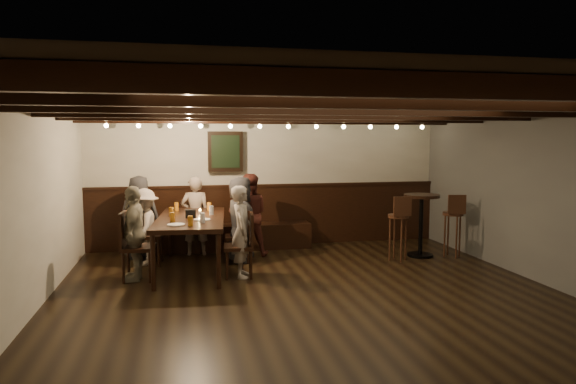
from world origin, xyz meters
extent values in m
plane|color=black|center=(0.00, 0.00, 0.00)|extent=(7.00, 7.00, 0.00)
plane|color=black|center=(0.00, 0.00, 2.40)|extent=(7.00, 7.00, 0.00)
plane|color=beige|center=(0.00, 3.50, 1.20)|extent=(6.50, 0.00, 6.50)
plane|color=#535250|center=(3.25, 0.00, 1.20)|extent=(0.00, 7.00, 7.00)
plane|color=beige|center=(-3.25, 0.00, 1.20)|extent=(0.00, 7.00, 7.00)
cube|color=black|center=(0.00, 3.46, 0.55)|extent=(6.50, 0.08, 1.10)
cube|color=black|center=(-0.80, 3.20, 0.23)|extent=(3.00, 0.45, 0.45)
cube|color=black|center=(-0.80, 3.40, 1.75)|extent=(0.62, 0.12, 0.72)
cube|color=black|center=(-0.80, 3.33, 1.75)|extent=(0.50, 0.02, 0.58)
cube|color=black|center=(0.00, -2.90, 2.31)|extent=(6.50, 0.10, 0.16)
cube|color=black|center=(0.00, -1.74, 2.31)|extent=(6.50, 0.10, 0.16)
cube|color=black|center=(0.00, -0.58, 2.31)|extent=(6.50, 0.10, 0.16)
cube|color=black|center=(0.00, 0.58, 2.31)|extent=(6.50, 0.10, 0.16)
cube|color=black|center=(0.00, 1.74, 2.31)|extent=(6.50, 0.10, 0.16)
cube|color=black|center=(0.00, 2.90, 2.31)|extent=(6.50, 0.10, 0.16)
sphere|color=#FFE099|center=(-2.75, 2.88, 2.19)|extent=(0.07, 0.07, 0.07)
sphere|color=#FFE099|center=(-1.38, 2.88, 2.19)|extent=(0.07, 0.07, 0.07)
sphere|color=#FFE099|center=(0.00, 2.88, 2.19)|extent=(0.07, 0.07, 0.07)
sphere|color=#FFE099|center=(1.38, 2.88, 2.19)|extent=(0.07, 0.07, 0.07)
sphere|color=#FFE099|center=(2.75, 2.88, 2.19)|extent=(0.07, 0.07, 0.07)
cube|color=black|center=(-1.46, 1.87, 0.78)|extent=(1.16, 2.24, 0.06)
cylinder|color=black|center=(-1.97, 0.89, 0.37)|extent=(0.06, 0.06, 0.75)
cylinder|color=black|center=(-1.79, 2.92, 0.37)|extent=(0.06, 0.06, 0.75)
cylinder|color=black|center=(-1.13, 0.82, 0.37)|extent=(0.06, 0.06, 0.75)
cylinder|color=black|center=(-0.94, 2.85, 0.37)|extent=(0.06, 0.06, 0.75)
cube|color=black|center=(-2.11, 2.38, 0.46)|extent=(0.48, 0.48, 0.05)
cube|color=black|center=(-2.31, 2.40, 0.73)|extent=(0.08, 0.44, 0.48)
cube|color=black|center=(-2.19, 1.48, 0.46)|extent=(0.48, 0.48, 0.05)
cube|color=black|center=(-2.39, 1.50, 0.73)|extent=(0.08, 0.44, 0.48)
cube|color=black|center=(-0.72, 2.26, 0.41)|extent=(0.43, 0.43, 0.05)
cube|color=black|center=(-0.54, 2.24, 0.64)|extent=(0.07, 0.39, 0.43)
cube|color=black|center=(-0.80, 1.36, 0.44)|extent=(0.46, 0.46, 0.05)
cube|color=black|center=(-0.61, 1.34, 0.69)|extent=(0.08, 0.42, 0.46)
imported|color=#29292C|center=(-2.27, 2.85, 0.69)|extent=(0.71, 0.50, 1.38)
imported|color=gray|center=(-1.36, 2.92, 0.67)|extent=(0.52, 0.37, 1.35)
imported|color=#5A261E|center=(-0.48, 2.69, 0.70)|extent=(0.72, 0.59, 1.40)
imported|color=#A5988B|center=(-2.16, 2.39, 0.60)|extent=(0.52, 0.82, 1.21)
imported|color=gray|center=(-2.24, 1.49, 0.67)|extent=(0.39, 0.81, 1.33)
imported|color=#29282B|center=(-0.67, 2.25, 0.69)|extent=(0.50, 0.71, 1.38)
imported|color=#A19488|center=(-0.75, 1.35, 0.66)|extent=(0.36, 0.51, 1.32)
cylinder|color=#BF7219|center=(-1.67, 2.59, 0.88)|extent=(0.07, 0.07, 0.14)
cylinder|color=#BF7219|center=(-1.15, 2.49, 0.88)|extent=(0.07, 0.07, 0.14)
cylinder|color=#BF7219|center=(-1.75, 2.00, 0.88)|extent=(0.07, 0.07, 0.14)
cylinder|color=silver|center=(-1.14, 2.04, 0.88)|extent=(0.07, 0.07, 0.14)
cylinder|color=#BF7219|center=(-1.72, 1.44, 0.88)|extent=(0.07, 0.07, 0.14)
cylinder|color=silver|center=(-1.31, 1.30, 0.88)|extent=(0.07, 0.07, 0.14)
cylinder|color=#BF7219|center=(-1.48, 1.07, 0.88)|extent=(0.07, 0.07, 0.14)
cylinder|color=white|center=(-1.67, 1.19, 0.82)|extent=(0.24, 0.24, 0.01)
cylinder|color=white|center=(-1.30, 1.55, 0.82)|extent=(0.24, 0.24, 0.01)
cube|color=black|center=(-1.46, 1.82, 0.87)|extent=(0.15, 0.10, 0.12)
cylinder|color=beige|center=(-1.31, 2.16, 0.84)|extent=(0.05, 0.05, 0.05)
cylinder|color=black|center=(2.35, 2.02, 0.02)|extent=(0.43, 0.43, 0.04)
cylinder|color=black|center=(2.35, 2.02, 0.51)|extent=(0.07, 0.07, 0.99)
cylinder|color=black|center=(2.35, 2.02, 1.03)|extent=(0.59, 0.59, 0.05)
cylinder|color=#351B10|center=(1.85, 1.82, 0.73)|extent=(0.34, 0.34, 0.05)
cube|color=#351B10|center=(1.85, 1.66, 0.91)|extent=(0.30, 0.03, 0.32)
cylinder|color=#351B10|center=(2.85, 1.87, 0.73)|extent=(0.34, 0.34, 0.05)
cube|color=#351B10|center=(2.83, 1.71, 0.91)|extent=(0.30, 0.07, 0.32)
camera|label=1|loc=(-1.59, -5.86, 1.99)|focal=32.00mm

